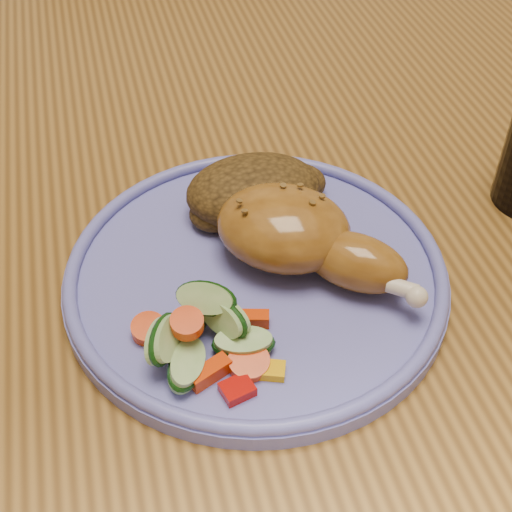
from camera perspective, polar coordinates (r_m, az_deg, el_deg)
The scene contains 7 objects.
dining_table at distance 0.65m, azimuth 3.27°, elevation -0.65°, with size 0.90×1.40×0.75m.
chair_far at distance 1.24m, azimuth -5.55°, elevation 13.54°, with size 0.42×0.42×0.91m.
plate at distance 0.51m, azimuth -0.00°, elevation -1.71°, with size 0.27×0.27×0.01m, color #5E60B5.
plate_rim at distance 0.50m, azimuth -0.00°, elevation -0.82°, with size 0.27×0.27×0.01m, color #5E60B5.
chicken_leg at distance 0.50m, azimuth 3.58°, elevation 1.63°, with size 0.14×0.14×0.05m.
rice_pilaf at distance 0.54m, azimuth 0.03°, elevation 5.19°, with size 0.11×0.08×0.05m.
vegetable_pile at distance 0.45m, azimuth -4.22°, elevation -6.33°, with size 0.09×0.09×0.04m.
Camera 1 is at (-0.15, -0.44, 1.12)m, focal length 50.00 mm.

